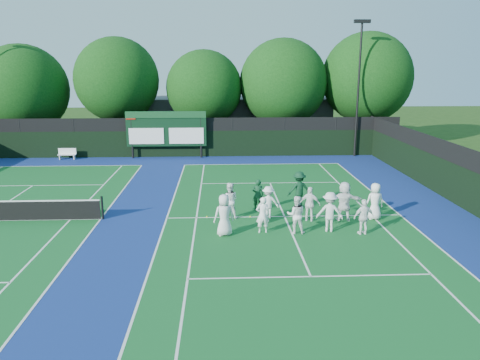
{
  "coord_description": "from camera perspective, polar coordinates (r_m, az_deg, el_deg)",
  "views": [
    {
      "loc": [
        -3.01,
        -19.7,
        6.9
      ],
      "look_at": [
        -2.0,
        3.0,
        1.3
      ],
      "focal_mm": 35.0,
      "sensor_mm": 36.0,
      "label": 1
    }
  ],
  "objects": [
    {
      "name": "scoreboard",
      "position": [
        35.83,
        -8.99,
        6.12
      ],
      "size": [
        6.0,
        0.21,
        3.55
      ],
      "color": "black",
      "rests_on": "ground"
    },
    {
      "name": "coach_left",
      "position": [
        22.69,
        2.18,
        -1.83
      ],
      "size": [
        0.6,
        0.43,
        1.55
      ],
      "primitive_type": "imported",
      "rotation": [
        0.0,
        0.0,
        3.03
      ],
      "color": "#0F371F",
      "rests_on": "ground"
    },
    {
      "name": "bench",
      "position": [
        37.44,
        -20.32,
        3.06
      ],
      "size": [
        1.33,
        0.37,
        0.84
      ],
      "color": "white",
      "rests_on": "ground"
    },
    {
      "name": "tree_b",
      "position": [
        40.13,
        -14.51,
        11.5
      ],
      "size": [
        6.82,
        6.82,
        9.14
      ],
      "color": "black",
      "rests_on": "ground"
    },
    {
      "name": "tree_a",
      "position": [
        42.35,
        -24.68,
        9.76
      ],
      "size": [
        7.21,
        7.21,
        8.58
      ],
      "color": "black",
      "rests_on": "ground"
    },
    {
      "name": "player_back_0",
      "position": [
        21.53,
        -1.3,
        -2.51
      ],
      "size": [
        0.87,
        0.7,
        1.68
      ],
      "primitive_type": "imported",
      "rotation": [
        0.0,
        0.0,
        3.06
      ],
      "color": "white",
      "rests_on": "ground"
    },
    {
      "name": "player_front_0",
      "position": [
        19.34,
        -1.94,
        -4.29
      ],
      "size": [
        0.98,
        0.78,
        1.77
      ],
      "primitive_type": "imported",
      "rotation": [
        0.0,
        0.0,
        3.42
      ],
      "color": "silver",
      "rests_on": "ground"
    },
    {
      "name": "near_court",
      "position": [
        22.03,
        5.45,
        -4.45
      ],
      "size": [
        11.05,
        23.85,
        0.01
      ],
      "color": "#115722",
      "rests_on": "ground"
    },
    {
      "name": "divider_fence_right",
      "position": [
        24.57,
        26.8,
        -0.71
      ],
      "size": [
        0.08,
        32.0,
        3.0
      ],
      "color": "black",
      "rests_on": "ground"
    },
    {
      "name": "court_apron",
      "position": [
        22.03,
        -10.25,
        -4.63
      ],
      "size": [
        34.0,
        32.0,
        0.01
      ],
      "primitive_type": "cube",
      "color": "navy",
      "rests_on": "ground"
    },
    {
      "name": "tennis_ball_3",
      "position": [
        21.88,
        -4.08,
        -4.49
      ],
      "size": [
        0.07,
        0.07,
        0.07
      ],
      "primitive_type": "sphere",
      "color": "yellow",
      "rests_on": "ground"
    },
    {
      "name": "player_front_3",
      "position": [
        20.16,
        10.89,
        -3.84
      ],
      "size": [
        1.22,
        0.86,
        1.73
      ],
      "primitive_type": "imported",
      "rotation": [
        0.0,
        0.0,
        2.93
      ],
      "color": "silver",
      "rests_on": "ground"
    },
    {
      "name": "tennis_ball_1",
      "position": [
        23.18,
        10.06,
        -3.61
      ],
      "size": [
        0.07,
        0.07,
        0.07
      ],
      "primitive_type": "sphere",
      "color": "yellow",
      "rests_on": "ground"
    },
    {
      "name": "tree_e",
      "position": [
        41.23,
        15.39,
        11.68
      ],
      "size": [
        7.47,
        7.47,
        9.61
      ],
      "color": "black",
      "rests_on": "ground"
    },
    {
      "name": "player_front_1",
      "position": [
        19.68,
        2.79,
        -4.28
      ],
      "size": [
        0.59,
        0.41,
        1.57
      ],
      "primitive_type": "imported",
      "rotation": [
        0.0,
        0.0,
        3.2
      ],
      "color": "white",
      "rests_on": "ground"
    },
    {
      "name": "back_fence",
      "position": [
        36.25,
        -7.28,
        4.94
      ],
      "size": [
        34.0,
        0.08,
        3.0
      ],
      "color": "black",
      "rests_on": "ground"
    },
    {
      "name": "tree_c",
      "position": [
        39.34,
        -4.17,
        10.87
      ],
      "size": [
        6.23,
        6.23,
        8.16
      ],
      "color": "black",
      "rests_on": "ground"
    },
    {
      "name": "player_back_2",
      "position": [
        21.34,
        8.53,
        -2.93
      ],
      "size": [
        1.01,
        0.69,
        1.6
      ],
      "primitive_type": "imported",
      "rotation": [
        0.0,
        0.0,
        2.79
      ],
      "color": "white",
      "rests_on": "ground"
    },
    {
      "name": "tree_d",
      "position": [
        39.69,
        5.49,
        11.46
      ],
      "size": [
        7.2,
        7.2,
        9.08
      ],
      "color": "black",
      "rests_on": "ground"
    },
    {
      "name": "player_front_4",
      "position": [
        20.15,
        14.85,
        -4.38
      ],
      "size": [
        0.94,
        0.52,
        1.52
      ],
      "primitive_type": "imported",
      "rotation": [
        0.0,
        0.0,
        3.32
      ],
      "color": "white",
      "rests_on": "ground"
    },
    {
      "name": "coach_right",
      "position": [
        23.38,
        7.2,
        -1.13
      ],
      "size": [
        1.28,
        0.9,
        1.8
      ],
      "primitive_type": "imported",
      "rotation": [
        0.0,
        0.0,
        3.35
      ],
      "color": "#0D331D",
      "rests_on": "ground"
    },
    {
      "name": "ground",
      "position": [
        21.09,
        5.83,
        -5.33
      ],
      "size": [
        120.0,
        120.0,
        0.0
      ],
      "primitive_type": "plane",
      "color": "#1C390F",
      "rests_on": "ground"
    },
    {
      "name": "tennis_ball_4",
      "position": [
        24.2,
        2.89,
        -2.66
      ],
      "size": [
        0.07,
        0.07,
        0.07
      ],
      "primitive_type": "sphere",
      "color": "yellow",
      "rests_on": "ground"
    },
    {
      "name": "player_back_4",
      "position": [
        22.2,
        16.12,
        -2.52
      ],
      "size": [
        0.88,
        0.62,
        1.71
      ],
      "primitive_type": "imported",
      "rotation": [
        0.0,
        0.0,
        3.23
      ],
      "color": "white",
      "rests_on": "ground"
    },
    {
      "name": "tennis_ball_2",
      "position": [
        22.4,
        15.9,
        -4.56
      ],
      "size": [
        0.07,
        0.07,
        0.07
      ],
      "primitive_type": "sphere",
      "color": "yellow",
      "rests_on": "ground"
    },
    {
      "name": "player_front_2",
      "position": [
        19.75,
        6.85,
        -4.22
      ],
      "size": [
        0.85,
        0.69,
        1.62
      ],
      "primitive_type": "imported",
      "rotation": [
        0.0,
        0.0,
        3.04
      ],
      "color": "white",
      "rests_on": "ground"
    },
    {
      "name": "tennis_ball_0",
      "position": [
        21.85,
        1.27,
        -4.47
      ],
      "size": [
        0.07,
        0.07,
        0.07
      ],
      "primitive_type": "sphere",
      "color": "yellow",
      "rests_on": "ground"
    },
    {
      "name": "light_pole_right",
      "position": [
        36.93,
        14.33,
        12.5
      ],
      "size": [
        1.2,
        0.3,
        10.12
      ],
      "color": "black",
      "rests_on": "ground"
    },
    {
      "name": "player_back_1",
      "position": [
        21.57,
        3.45,
        -2.73
      ],
      "size": [
        1.01,
        0.61,
        1.51
      ],
      "primitive_type": "imported",
      "rotation": [
        0.0,
        0.0,
        3.19
      ],
      "color": "white",
      "rests_on": "ground"
    },
    {
      "name": "player_back_3",
      "position": [
        21.7,
        12.58,
        -2.52
      ],
      "size": [
        1.74,
        0.71,
        1.82
      ],
      "primitive_type": "imported",
      "rotation": [
        0.0,
        0.0,
        3.04
      ],
      "color": "white",
      "rests_on": "ground"
    },
    {
      "name": "clubhouse",
      "position": [
        43.99,
        -1.23,
        7.45
      ],
      "size": [
        18.0,
        6.0,
        4.0
      ],
      "primitive_type": "cube",
      "color": "#55565A",
      "rests_on": "ground"
    }
  ]
}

